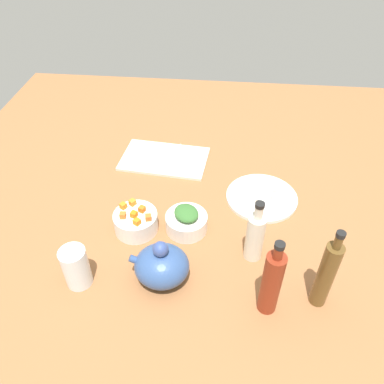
{
  "coord_description": "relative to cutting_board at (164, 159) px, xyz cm",
  "views": [
    {
      "loc": [
        -9.6,
        96.86,
        93.64
      ],
      "look_at": [
        0.0,
        0.0,
        8.0
      ],
      "focal_mm": 36.3,
      "sensor_mm": 36.0,
      "label": 1
    }
  ],
  "objects": [
    {
      "name": "tofu_cube_2",
      "position": [
        -40.88,
        20.56,
        1.8
      ],
      "size": [
        2.55,
        2.55,
        2.2
      ],
      "primitive_type": "cube",
      "rotation": [
        0.0,
        0.0,
        0.17
      ],
      "color": "silver",
      "rests_on": "plate_tofu"
    },
    {
      "name": "bottle_0",
      "position": [
        -50.25,
        58.32,
        10.91
      ],
      "size": [
        4.42,
        4.42,
        26.58
      ],
      "color": "brown",
      "rests_on": "tabletop"
    },
    {
      "name": "carrot_cube_0",
      "position": [
        1.27,
        35.59,
        6.77
      ],
      "size": [
        2.31,
        2.31,
        1.8
      ],
      "primitive_type": "cube",
      "rotation": [
        0.0,
        0.0,
        1.22
      ],
      "color": "orange",
      "rests_on": "bowl_carrots"
    },
    {
      "name": "carrot_cube_3",
      "position": [
        1.71,
        41.14,
        6.77
      ],
      "size": [
        2.47,
        2.47,
        1.8
      ],
      "primitive_type": "cube",
      "rotation": [
        0.0,
        0.0,
        2.59
      ],
      "color": "orange",
      "rests_on": "bowl_carrots"
    },
    {
      "name": "dumpling_3",
      "position": [
        -4.12,
        3.08,
        2.05
      ],
      "size": [
        5.4,
        5.34,
        3.11
      ],
      "primitive_type": "pyramid",
      "rotation": [
        0.0,
        0.0,
        3.16
      ],
      "color": "beige",
      "rests_on": "cutting_board"
    },
    {
      "name": "cutting_board",
      "position": [
        0.0,
        0.0,
        0.0
      ],
      "size": [
        34.54,
        23.34,
        1.0
      ],
      "primitive_type": "cube",
      "rotation": [
        0.0,
        0.0,
        -0.09
      ],
      "color": "silver",
      "rests_on": "tabletop"
    },
    {
      "name": "bowl_greens",
      "position": [
        -12.6,
        35.69,
        2.27
      ],
      "size": [
        13.16,
        13.16,
        5.54
      ],
      "primitive_type": "cylinder",
      "color": "white",
      "rests_on": "tabletop"
    },
    {
      "name": "dumpling_4",
      "position": [
        -9.98,
        5.66,
        1.98
      ],
      "size": [
        4.99,
        4.49,
        2.96
      ],
      "primitive_type": "pyramid",
      "rotation": [
        0.0,
        0.0,
        3.04
      ],
      "color": "beige",
      "rests_on": "cutting_board"
    },
    {
      "name": "bowl_carrots",
      "position": [
        3.21,
        37.29,
        2.69
      ],
      "size": [
        13.74,
        13.74,
        6.37
      ],
      "primitive_type": "cylinder",
      "color": "white",
      "rests_on": "tabletop"
    },
    {
      "name": "drinking_glass_0",
      "position": [
        14.87,
        58.66,
        5.81
      ],
      "size": [
        7.21,
        7.21,
        12.63
      ],
      "primitive_type": "cylinder",
      "color": "white",
      "rests_on": "tabletop"
    },
    {
      "name": "carrot_cube_5",
      "position": [
        7.43,
        34.68,
        6.77
      ],
      "size": [
        2.48,
        2.48,
        1.8
      ],
      "primitive_type": "cube",
      "rotation": [
        0.0,
        0.0,
        2.59
      ],
      "color": "orange",
      "rests_on": "bowl_carrots"
    },
    {
      "name": "carrot_cube_6",
      "position": [
        3.27,
        38.12,
        6.77
      ],
      "size": [
        2.31,
        2.31,
        1.8
      ],
      "primitive_type": "cube",
      "rotation": [
        0.0,
        0.0,
        2.79
      ],
      "color": "orange",
      "rests_on": "bowl_carrots"
    },
    {
      "name": "tofu_cube_1",
      "position": [
        -40.73,
        16.56,
        1.8
      ],
      "size": [
        3.11,
        3.11,
        2.2
      ],
      "primitive_type": "cube",
      "rotation": [
        0.0,
        0.0,
        2.42
      ],
      "color": "silver",
      "rests_on": "plate_tofu"
    },
    {
      "name": "tabletop",
      "position": [
        -13.14,
        23.49,
        -2.0
      ],
      "size": [
        190.0,
        190.0,
        3.0
      ],
      "primitive_type": "cube",
      "color": "#976139",
      "rests_on": "ground"
    },
    {
      "name": "teapot",
      "position": [
        -7.92,
        55.21,
        5.08
      ],
      "size": [
        16.72,
        14.17,
        14.5
      ],
      "color": "#33528B",
      "rests_on": "tabletop"
    },
    {
      "name": "dumpling_1",
      "position": [
        0.44,
        -0.94,
        1.97
      ],
      "size": [
        5.9,
        6.05,
        2.94
      ],
      "primitive_type": "pyramid",
      "rotation": [
        0.0,
        0.0,
        1.37
      ],
      "color": "beige",
      "rests_on": "cutting_board"
    },
    {
      "name": "bottle_1",
      "position": [
        -33.25,
        44.48,
        8.04
      ],
      "size": [
        5.34,
        5.34,
        21.15
      ],
      "color": "silver",
      "rests_on": "tabletop"
    },
    {
      "name": "carrot_cube_2",
      "position": [
        6.56,
        38.85,
        6.77
      ],
      "size": [
        1.97,
        1.97,
        1.8
      ],
      "primitive_type": "cube",
      "rotation": [
        0.0,
        0.0,
        1.67
      ],
      "color": "orange",
      "rests_on": "bowl_carrots"
    },
    {
      "name": "carrot_cube_1",
      "position": [
        4.86,
        32.89,
        6.77
      ],
      "size": [
        2.53,
        2.53,
        1.8
      ],
      "primitive_type": "cube",
      "rotation": [
        0.0,
        0.0,
        2.46
      ],
      "color": "orange",
      "rests_on": "bowl_carrots"
    },
    {
      "name": "tofu_cube_0",
      "position": [
        -34.95,
        15.93,
        1.8
      ],
      "size": [
        2.48,
        2.48,
        2.2
      ],
      "primitive_type": "cube",
      "rotation": [
        0.0,
        0.0,
        1.43
      ],
      "color": "white",
      "rests_on": "plate_tofu"
    },
    {
      "name": "bottle_2",
      "position": [
        -36.64,
        61.68,
        10.27
      ],
      "size": [
        4.99,
        4.99,
        25.15
      ],
      "color": "maroon",
      "rests_on": "tabletop"
    },
    {
      "name": "tofu_cube_3",
      "position": [
        -34.34,
        21.68,
        1.8
      ],
      "size": [
        2.68,
        2.68,
        2.2
      ],
      "primitive_type": "cube",
      "rotation": [
        0.0,
        0.0,
        2.89
      ],
      "color": "#F9E8CE",
      "rests_on": "plate_tofu"
    },
    {
      "name": "dumpling_2",
      "position": [
        6.79,
        -2.59,
        1.69
      ],
      "size": [
        5.81,
        5.42,
        2.39
      ],
      "primitive_type": "pyramid",
      "rotation": [
        0.0,
        0.0,
        2.91
      ],
      "color": "beige",
      "rests_on": "cutting_board"
    },
    {
      "name": "carrot_cube_4",
      "position": [
        -1.36,
        39.0,
        6.77
      ],
      "size": [
        2.15,
        2.15,
        1.8
      ],
      "primitive_type": "cube",
      "rotation": [
        0.0,
        0.0,
        0.22
      ],
      "color": "orange",
      "rests_on": "bowl_carrots"
    },
    {
      "name": "plate_tofu",
      "position": [
        -36.93,
        18.97,
        0.1
      ],
      "size": [
        24.47,
        24.47,
        1.2
      ],
      "primitive_type": "cylinder",
      "color": "white",
      "rests_on": "tabletop"
    },
    {
      "name": "dumpling_0",
      "position": [
        -5.74,
        -5.86,
        1.99
      ],
      "size": [
        5.78,
        5.6,
        2.99
      ],
      "primitive_type": "pyramid",
      "rotation": [
        0.0,
        0.0,
        3.02
      ],
      "color": "beige",
      "rests_on": "cutting_board"
    },
    {
      "name": "chopped_greens_mound",
      "position": [
        -12.6,
        35.69,
        6.47
      ],
      "size": [
        10.67,
        11.03,
        2.86
      ],
      "primitive_type": "ellipsoid",
      "rotation": [
        0.0,
        0.0,
        2.16
      ],
      "color": "#386C30",
      "rests_on": "bowl_greens"
    }
  ]
}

